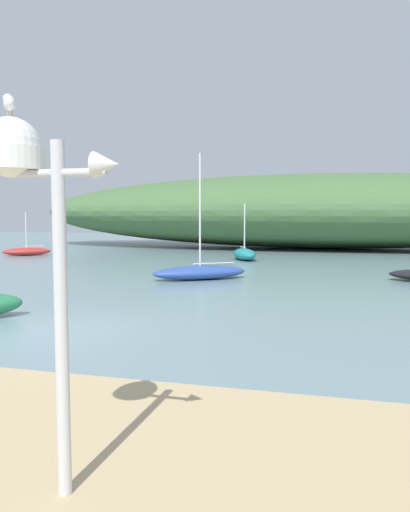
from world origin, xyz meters
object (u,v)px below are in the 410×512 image
(sailboat_near_shore, at_px, (244,254))
(sailboat_west_reach, at_px, (27,251))
(seagull_on_radar, at_px, (9,102))
(mast_structure, at_px, (24,180))
(sailboat_outer_mooring, at_px, (200,272))

(sailboat_near_shore, height_order, sailboat_west_reach, sailboat_near_shore)
(seagull_on_radar, relative_size, sailboat_near_shore, 0.07)
(mast_structure, bearing_deg, seagull_on_radar, 175.36)
(mast_structure, height_order, seagull_on_radar, seagull_on_radar)
(mast_structure, height_order, sailboat_outer_mooring, sailboat_outer_mooring)
(sailboat_west_reach, bearing_deg, sailboat_near_shore, 1.75)
(sailboat_near_shore, xyz_separation_m, sailboat_west_reach, (-14.73, -0.45, -0.09))
(mast_structure, bearing_deg, sailboat_west_reach, 124.46)
(mast_structure, relative_size, sailboat_outer_mooring, 0.64)
(sailboat_outer_mooring, bearing_deg, sailboat_near_shore, 89.60)
(sailboat_outer_mooring, height_order, sailboat_west_reach, sailboat_outer_mooring)
(seagull_on_radar, bearing_deg, sailboat_outer_mooring, 99.89)
(mast_structure, xyz_separation_m, sailboat_near_shore, (-2.93, 26.18, -2.63))
(sailboat_near_shore, relative_size, sailboat_west_reach, 1.08)
(seagull_on_radar, xyz_separation_m, sailboat_outer_mooring, (-2.87, 16.43, -3.34))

